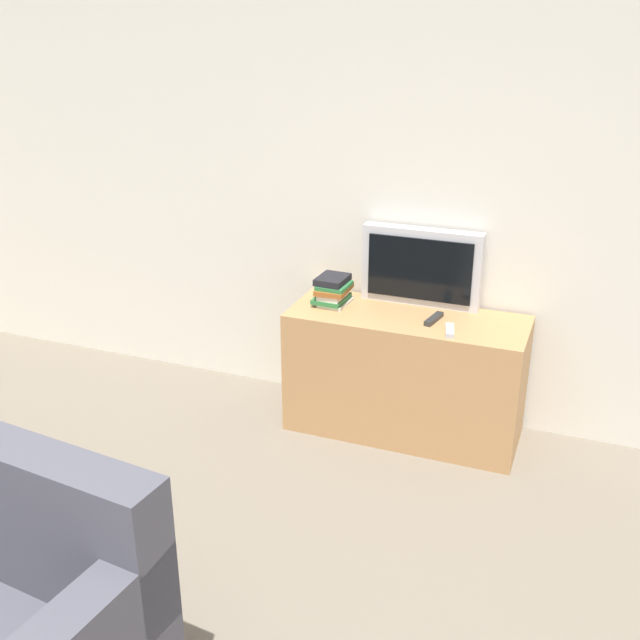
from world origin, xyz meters
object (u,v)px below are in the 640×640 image
(television, at_px, (421,267))
(remote_on_stand, at_px, (434,319))
(remote_secondary, at_px, (450,331))
(book_stack, at_px, (333,290))
(tv_stand, at_px, (405,374))

(television, height_order, remote_on_stand, television)
(remote_on_stand, bearing_deg, remote_secondary, -47.80)
(television, bearing_deg, book_stack, -158.20)
(remote_secondary, bearing_deg, television, 125.31)
(tv_stand, relative_size, remote_on_stand, 7.12)
(television, height_order, book_stack, television)
(tv_stand, distance_m, book_stack, 0.58)
(television, bearing_deg, remote_on_stand, -59.07)
(book_stack, bearing_deg, television, 21.80)
(television, height_order, remote_secondary, television)
(book_stack, height_order, remote_secondary, book_stack)
(book_stack, bearing_deg, remote_on_stand, -4.43)
(television, relative_size, book_stack, 2.91)
(book_stack, relative_size, remote_secondary, 1.41)
(book_stack, distance_m, remote_on_stand, 0.55)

